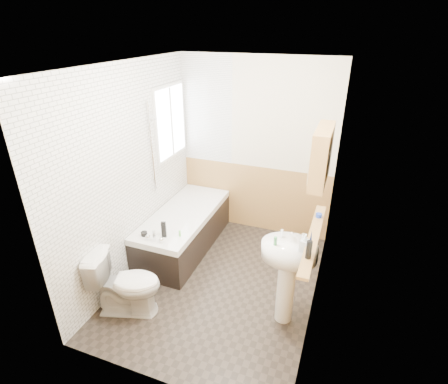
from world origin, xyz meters
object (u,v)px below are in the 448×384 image
Objects in this scene: pine_shelf at (313,237)px; bathtub at (184,229)px; toilet at (126,284)px; sink at (288,267)px; medicine_cabinet at (321,156)px.

bathtub is at bearing 157.36° from pine_shelf.
toilet is 0.70× the size of sink.
medicine_cabinet reaches higher than pine_shelf.
bathtub is 2.05m from pine_shelf.
bathtub is 2.41m from medicine_cabinet.
sink reaches higher than bathtub.
toilet reaches higher than bathtub.
sink reaches higher than pine_shelf.
medicine_cabinet is at bearing 114.80° from pine_shelf.
pine_shelf is at bearing -22.64° from bathtub.
medicine_cabinet is (0.17, 0.15, 1.13)m from sink.
sink is 1.16m from medicine_cabinet.
sink reaches higher than toilet.
sink is 0.41m from pine_shelf.
medicine_cabinet is (-0.03, 0.06, 0.79)m from pine_shelf.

